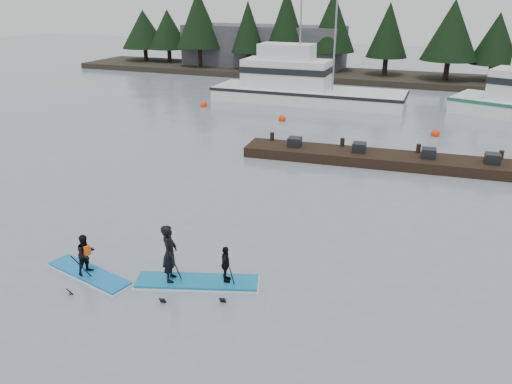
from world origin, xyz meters
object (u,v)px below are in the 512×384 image
(fishing_boat_large, at_px, (302,94))
(paddleboard_duo, at_px, (190,266))
(floating_dock, at_px, (397,160))
(paddleboard_solo, at_px, (87,262))

(fishing_boat_large, height_order, paddleboard_duo, fishing_boat_large)
(floating_dock, bearing_deg, paddleboard_solo, -122.12)
(fishing_boat_large, height_order, paddleboard_solo, fishing_boat_large)
(floating_dock, relative_size, paddleboard_solo, 4.96)
(fishing_boat_large, distance_m, paddleboard_solo, 28.68)
(fishing_boat_large, bearing_deg, floating_dock, -56.96)
(paddleboard_duo, bearing_deg, floating_dock, 53.77)
(floating_dock, distance_m, paddleboard_duo, 14.81)
(fishing_boat_large, bearing_deg, paddleboard_duo, -81.28)
(fishing_boat_large, bearing_deg, paddleboard_solo, -88.01)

